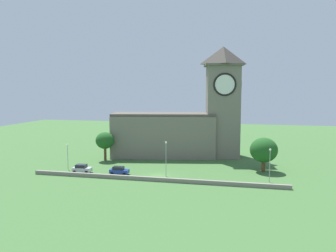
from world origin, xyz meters
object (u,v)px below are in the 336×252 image
streetlamp_central (270,160)px  tree_churchyard (264,150)px  church (187,121)px  streetlamp_west_end (68,152)px  car_silver (82,169)px  tree_by_tower (105,141)px  car_blue (119,170)px  streetlamp_west_mid (166,153)px

streetlamp_central → tree_churchyard: 9.26m
church → streetlamp_central: bearing=-48.0°
tree_churchyard → streetlamp_west_end: bearing=-169.0°
car_silver → tree_by_tower: 14.08m
car_blue → tree_by_tower: 16.27m
car_blue → streetlamp_west_end: (-12.98, 1.60, 3.20)m
car_blue → streetlamp_west_mid: 11.00m
church → streetlamp_central: church is taller
streetlamp_west_end → streetlamp_central: bearing=-1.0°
car_silver → car_blue: size_ratio=1.02×
streetlamp_west_end → streetlamp_west_mid: 23.22m
streetlamp_central → streetlamp_west_end: bearing=179.0°
church → car_silver: (-19.16, -24.07, -8.63)m
streetlamp_west_mid → church: bearing=88.9°
church → tree_by_tower: 22.53m
streetlamp_west_mid → streetlamp_central: bearing=-0.0°
car_silver → tree_churchyard: 40.48m
streetlamp_central → streetlamp_west_mid: bearing=180.0°
streetlamp_west_end → streetlamp_central: streetlamp_central is taller
church → streetlamp_west_mid: 23.33m
streetlamp_west_end → streetlamp_west_mid: bearing=-1.9°
car_silver → tree_churchyard: size_ratio=0.55×
tree_churchyard → car_silver: bearing=-165.0°
car_blue → church: bearing=65.8°
church → tree_churchyard: bearing=-34.6°
streetlamp_west_mid → car_silver: bearing=-176.3°
car_blue → streetlamp_central: streetlamp_central is taller
church → car_silver: church is taller
streetlamp_central → church: bearing=132.0°
car_blue → car_silver: bearing=-177.4°
streetlamp_west_end → tree_by_tower: 12.24m
church → streetlamp_west_end: bearing=-136.9°
car_blue → streetlamp_west_end: bearing=173.0°
car_silver → tree_churchyard: tree_churchyard is taller
car_blue → tree_churchyard: size_ratio=0.54×
car_silver → streetlamp_west_end: 5.80m
streetlamp_west_end → church: bearing=43.1°
tree_churchyard → streetlamp_central: bearing=-84.7°
church → car_blue: church is taller
car_blue → tree_churchyard: 32.25m
car_blue → tree_by_tower: (-8.74, 13.03, 4.30)m
streetlamp_central → tree_churchyard: (-0.85, 9.21, 0.29)m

